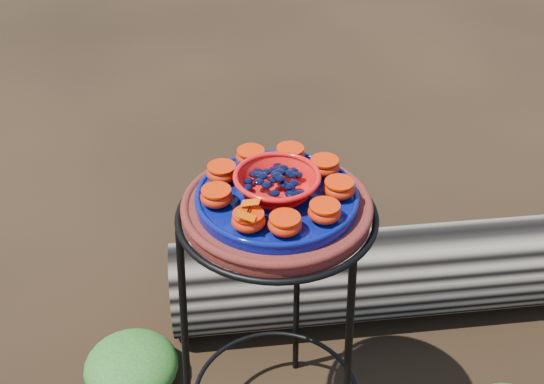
% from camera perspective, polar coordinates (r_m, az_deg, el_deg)
% --- Properties ---
extents(plant_stand, '(0.44, 0.44, 0.70)m').
position_cam_1_polar(plant_stand, '(1.59, 0.35, -12.06)').
color(plant_stand, black).
rests_on(plant_stand, ground).
extents(terracotta_saucer, '(0.37, 0.37, 0.03)m').
position_cam_1_polar(terracotta_saucer, '(1.34, 0.41, -1.41)').
color(terracotta_saucer, '#3E0E08').
rests_on(terracotta_saucer, plant_stand).
extents(cobalt_plate, '(0.32, 0.32, 0.02)m').
position_cam_1_polar(cobalt_plate, '(1.33, 0.41, -0.53)').
color(cobalt_plate, '#00053D').
rests_on(cobalt_plate, terracotta_saucer).
extents(red_bowl, '(0.16, 0.16, 0.04)m').
position_cam_1_polar(red_bowl, '(1.31, 0.42, 0.63)').
color(red_bowl, red).
rests_on(red_bowl, cobalt_plate).
extents(glass_gems, '(0.12, 0.12, 0.02)m').
position_cam_1_polar(glass_gems, '(1.29, 0.42, 1.83)').
color(glass_gems, black).
rests_on(glass_gems, red_bowl).
extents(orange_half_0, '(0.06, 0.06, 0.03)m').
position_cam_1_polar(orange_half_0, '(1.22, -1.98, -2.41)').
color(orange_half_0, '#AC280B').
rests_on(orange_half_0, cobalt_plate).
extents(orange_half_1, '(0.06, 0.06, 0.03)m').
position_cam_1_polar(orange_half_1, '(1.21, 1.08, -2.73)').
color(orange_half_1, '#AC280B').
rests_on(orange_half_1, cobalt_plate).
extents(orange_half_2, '(0.06, 0.06, 0.03)m').
position_cam_1_polar(orange_half_2, '(1.25, 4.41, -1.70)').
color(orange_half_2, '#AC280B').
rests_on(orange_half_2, cobalt_plate).
extents(orange_half_3, '(0.06, 0.06, 0.03)m').
position_cam_1_polar(orange_half_3, '(1.31, 5.62, 0.26)').
color(orange_half_3, '#AC280B').
rests_on(orange_half_3, cobalt_plate).
extents(orange_half_4, '(0.06, 0.06, 0.03)m').
position_cam_1_polar(orange_half_4, '(1.37, 4.40, 2.13)').
color(orange_half_4, '#AC280B').
rests_on(orange_half_4, cobalt_plate).
extents(orange_half_5, '(0.06, 0.06, 0.03)m').
position_cam_1_polar(orange_half_5, '(1.41, 1.53, 3.14)').
color(orange_half_5, '#AC280B').
rests_on(orange_half_5, cobalt_plate).
extents(orange_half_6, '(0.06, 0.06, 0.03)m').
position_cam_1_polar(orange_half_6, '(1.40, -1.78, 2.94)').
color(orange_half_6, '#AC280B').
rests_on(orange_half_6, cobalt_plate).
extents(orange_half_7, '(0.06, 0.06, 0.03)m').
position_cam_1_polar(orange_half_7, '(1.35, -4.23, 1.60)').
color(orange_half_7, '#AC280B').
rests_on(orange_half_7, cobalt_plate).
extents(orange_half_8, '(0.06, 0.06, 0.03)m').
position_cam_1_polar(orange_half_8, '(1.29, -4.67, -0.41)').
color(orange_half_8, '#AC280B').
rests_on(orange_half_8, cobalt_plate).
extents(butterfly, '(0.08, 0.05, 0.01)m').
position_cam_1_polar(butterfly, '(1.21, -2.00, -1.53)').
color(butterfly, '#CE4200').
rests_on(butterfly, orange_half_0).
extents(driftwood_log, '(1.51, 0.91, 0.28)m').
position_cam_1_polar(driftwood_log, '(2.11, 12.08, -6.40)').
color(driftwood_log, black).
rests_on(driftwood_log, ground).
extents(foliage_left, '(0.26, 0.26, 0.13)m').
position_cam_1_polar(foliage_left, '(1.95, -11.71, -14.00)').
color(foliage_left, '#184A12').
rests_on(foliage_left, ground).
extents(foliage_back, '(0.28, 0.28, 0.14)m').
position_cam_1_polar(foliage_back, '(2.28, -0.78, -4.13)').
color(foliage_back, '#184A12').
rests_on(foliage_back, ground).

